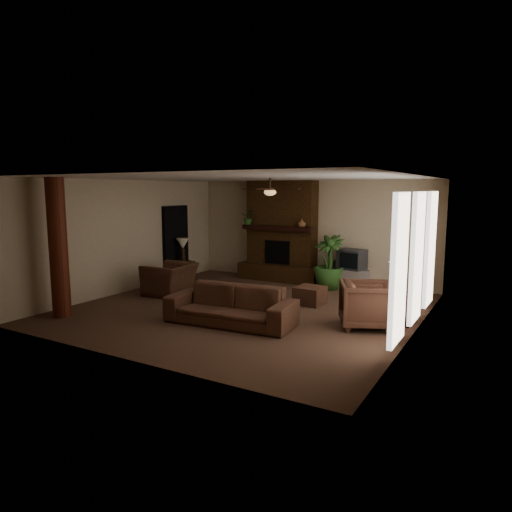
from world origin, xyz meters
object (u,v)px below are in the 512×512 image
Objects in this scene: coffee_table at (237,288)px; lamp_left at (183,245)px; ottoman at (310,295)px; tv_stand at (353,279)px; floor_vase at (340,271)px; floor_plant at (329,274)px; side_table_left at (183,271)px; lamp_right at (398,273)px; log_column at (58,248)px; sofa at (231,299)px; side_table_right at (394,310)px; armchair_right at (367,302)px; armchair_left at (170,274)px.

lamp_left reaches higher than coffee_table.
ottoman is 0.71× the size of tv_stand.
lamp_left is at bearing 170.21° from ottoman.
floor_vase is (-0.06, 2.12, 0.23)m from ottoman.
floor_plant is 2.54× the size of side_table_left.
lamp_left is (-4.49, -1.40, 0.75)m from tv_stand.
tv_stand is 0.41m from floor_vase.
lamp_right reaches higher than floor_vase.
lamp_left is at bearing -161.26° from floor_vase.
floor_vase reaches higher than coffee_table.
floor_plant is at bearing 53.96° from log_column.
sofa reaches higher than coffee_table.
ottoman is at bearing 163.45° from lamp_right.
log_column is at bearing -163.86° from sofa.
tv_stand is 4.71m from side_table_left.
log_column is at bearing -135.52° from coffee_table.
side_table_right is at bearing -46.82° from floor_plant.
side_table_right is (2.72, 1.53, -0.21)m from sofa.
side_table_left is 0.85× the size of lamp_left.
sofa is 1.45m from coffee_table.
ottoman is at bearing 32.22° from coffee_table.
floor_vase is 4.39m from lamp_left.
side_table_left is at bearing 150.55° from coffee_table.
log_column reaches higher than side_table_right.
armchair_right is 1.59× the size of ottoman.
log_column is at bearing -87.24° from lamp_left.
log_column is 5.09× the size of side_table_left.
side_table_right is at bearing -64.42° from armchair_right.
lamp_left is (-4.12, -1.40, 0.57)m from floor_vase.
tv_stand is at bearing 60.56° from coffee_table.
side_table_right reaches higher than coffee_table.
armchair_left is 1.77× the size of lamp_right.
floor_plant is (-0.53, -0.38, 0.14)m from tv_stand.
log_column is 3.64× the size of floor_vase.
lamp_right is (6.03, 2.82, -0.40)m from log_column.
floor_vase is at bearing 126.91° from side_table_right.
lamp_left reaches higher than armchair_right.
armchair_left reaches higher than tv_stand.
side_table_left and side_table_right have the same top height.
floor_vase is 0.41m from floor_plant.
armchair_right is 1.73× the size of side_table_left.
armchair_right reaches higher than floor_plant.
floor_plant is at bearing 97.33° from ottoman.
ottoman is 2.13m from floor_vase.
floor_plant is at bearing 14.42° from lamp_left.
tv_stand is (0.31, 2.12, 0.05)m from ottoman.
sofa is at bearing -98.73° from floor_vase.
coffee_table is 3.27m from floor_vase.
lamp_right is (6.23, -1.32, 0.73)m from side_table_left.
sofa reaches higher than tv_stand.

